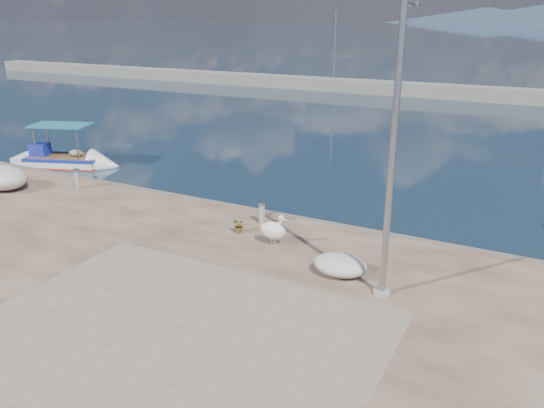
{
  "coord_description": "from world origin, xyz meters",
  "views": [
    {
      "loc": [
        7.57,
        -10.66,
        7.11
      ],
      "look_at": [
        0.0,
        3.8,
        1.3
      ],
      "focal_mm": 35.0,
      "sensor_mm": 36.0,
      "label": 1
    }
  ],
  "objects_px": {
    "lamp_post": "(392,167)",
    "pelican": "(274,230)",
    "bollard_near": "(262,212)",
    "boat_left": "(65,162)"
  },
  "relations": [
    {
      "from": "lamp_post",
      "to": "pelican",
      "type": "bearing_deg",
      "value": 159.58
    },
    {
      "from": "bollard_near",
      "to": "lamp_post",
      "type": "bearing_deg",
      "value": -29.28
    },
    {
      "from": "pelican",
      "to": "lamp_post",
      "type": "bearing_deg",
      "value": -10.87
    },
    {
      "from": "lamp_post",
      "to": "bollard_near",
      "type": "height_order",
      "value": "lamp_post"
    },
    {
      "from": "boat_left",
      "to": "bollard_near",
      "type": "relative_size",
      "value": 7.02
    },
    {
      "from": "boat_left",
      "to": "bollard_near",
      "type": "height_order",
      "value": "boat_left"
    },
    {
      "from": "pelican",
      "to": "bollard_near",
      "type": "relative_size",
      "value": 1.42
    },
    {
      "from": "bollard_near",
      "to": "boat_left",
      "type": "bearing_deg",
      "value": 165.44
    },
    {
      "from": "boat_left",
      "to": "pelican",
      "type": "relative_size",
      "value": 4.95
    },
    {
      "from": "boat_left",
      "to": "lamp_post",
      "type": "distance_m",
      "value": 19.51
    }
  ]
}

